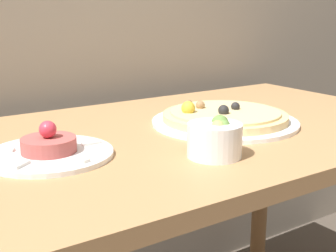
{
  "coord_description": "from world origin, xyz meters",
  "views": [
    {
      "loc": [
        -0.59,
        -0.51,
        1.04
      ],
      "look_at": [
        -0.05,
        0.3,
        0.79
      ],
      "focal_mm": 50.0,
      "sensor_mm": 36.0,
      "label": 1
    }
  ],
  "objects": [
    {
      "name": "pizza_plate",
      "position": [
        0.17,
        0.37,
        0.77
      ],
      "size": [
        0.37,
        0.37,
        0.06
      ],
      "color": "white",
      "rests_on": "dining_table"
    },
    {
      "name": "dining_table",
      "position": [
        0.0,
        0.38,
        0.65
      ],
      "size": [
        1.44,
        0.76,
        0.75
      ],
      "color": "#AD7F51",
      "rests_on": "ground_plane"
    },
    {
      "name": "tartare_plate",
      "position": [
        -0.29,
        0.36,
        0.76
      ],
      "size": [
        0.25,
        0.25,
        0.07
      ],
      "color": "white",
      "rests_on": "dining_table"
    },
    {
      "name": "small_bowl",
      "position": [
        -0.02,
        0.18,
        0.79
      ],
      "size": [
        0.11,
        0.11,
        0.08
      ],
      "color": "white",
      "rests_on": "dining_table"
    }
  ]
}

